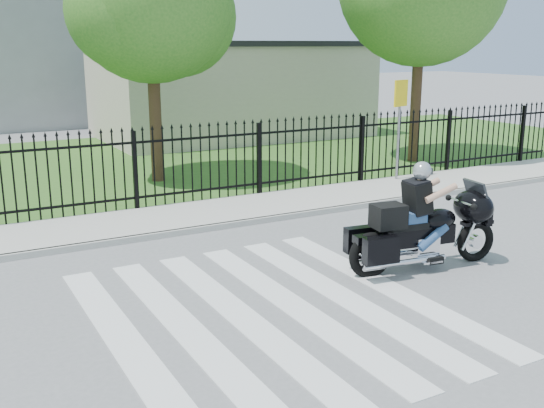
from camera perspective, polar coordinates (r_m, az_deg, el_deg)
ground at (r=8.88m, az=-0.28°, el=-9.62°), size 120.00×120.00×0.00m
crosswalk at (r=8.87m, az=-0.28°, el=-9.58°), size 5.00×5.50×0.01m
sidewalk at (r=13.22m, az=-10.70°, el=-1.54°), size 40.00×2.00×0.12m
curb at (r=12.31m, az=-9.23°, el=-2.65°), size 40.00×0.12×0.12m
grass_strip at (r=19.85m, az=-17.10°, el=3.15°), size 40.00×12.00×0.02m
iron_fence at (r=13.96m, az=-12.15°, el=2.77°), size 26.00×0.04×1.80m
tree_mid at (r=17.05m, az=-10.87°, el=17.55°), size 4.20×4.20×6.78m
building_low at (r=25.63m, az=-3.68°, el=10.01°), size 10.00×6.00×3.50m
building_low_roof at (r=25.57m, az=-3.75°, el=14.15°), size 10.20×6.20×0.20m
motorcycle_rider at (r=10.54m, az=13.28°, el=-1.82°), size 2.75×1.10×1.82m
traffic_sign at (r=16.85m, az=11.39°, el=8.35°), size 0.55×0.21×2.58m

